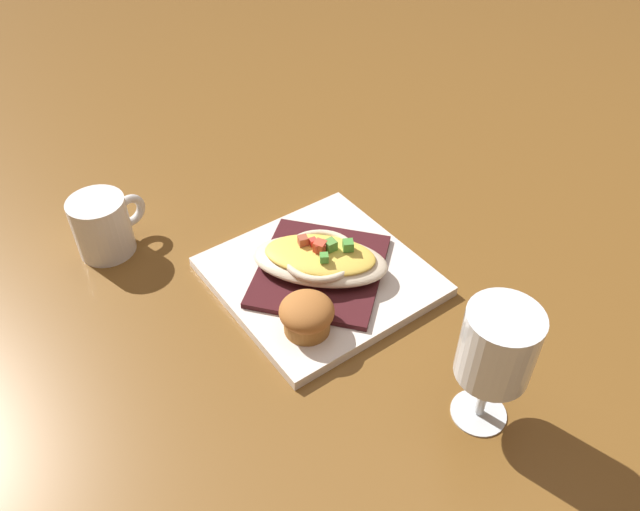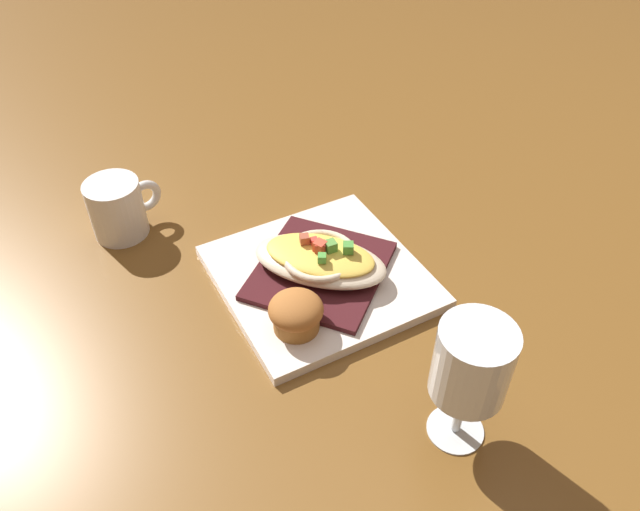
# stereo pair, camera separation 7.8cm
# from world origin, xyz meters

# --- Properties ---
(ground_plane) EXTENTS (2.60, 2.60, 0.00)m
(ground_plane) POSITION_xyz_m (0.00, 0.00, 0.00)
(ground_plane) COLOR brown
(square_plate) EXTENTS (0.26, 0.26, 0.01)m
(square_plate) POSITION_xyz_m (0.00, 0.00, 0.01)
(square_plate) COLOR white
(square_plate) RESTS_ON ground_plane
(folded_napkin) EXTENTS (0.23, 0.23, 0.01)m
(folded_napkin) POSITION_xyz_m (0.00, 0.00, 0.02)
(folded_napkin) COLOR #40161A
(folded_napkin) RESTS_ON square_plate
(gratin_dish) EXTENTS (0.19, 0.19, 0.04)m
(gratin_dish) POSITION_xyz_m (0.00, 0.00, 0.04)
(gratin_dish) COLOR beige
(gratin_dish) RESTS_ON folded_napkin
(muffin) EXTENTS (0.07, 0.07, 0.05)m
(muffin) POSITION_xyz_m (0.07, -0.07, 0.04)
(muffin) COLOR #A2672C
(muffin) RESTS_ON square_plate
(coffee_mug) EXTENTS (0.08, 0.11, 0.08)m
(coffee_mug) POSITION_xyz_m (-0.23, -0.19, 0.04)
(coffee_mug) COLOR white
(coffee_mug) RESTS_ON ground_plane
(stemmed_glass) EXTENTS (0.07, 0.07, 0.16)m
(stemmed_glass) POSITION_xyz_m (0.27, 0.01, 0.11)
(stemmed_glass) COLOR white
(stemmed_glass) RESTS_ON ground_plane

